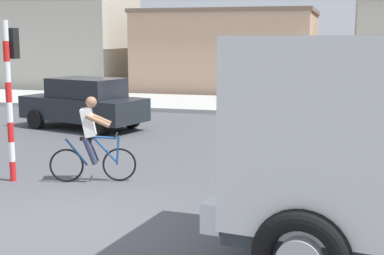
{
  "coord_description": "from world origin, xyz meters",
  "views": [
    {
      "loc": [
        4.09,
        -7.27,
        2.89
      ],
      "look_at": [
        1.37,
        2.5,
        1.2
      ],
      "focal_mm": 51.33,
      "sensor_mm": 36.0,
      "label": 1
    }
  ],
  "objects_px": {
    "car_red_near": "(84,103)",
    "traffic_light_pole": "(10,78)",
    "pedestrian_near_kerb": "(285,99)",
    "cyclist": "(92,139)"
  },
  "relations": [
    {
      "from": "cyclist",
      "to": "traffic_light_pole",
      "type": "relative_size",
      "value": 0.54
    },
    {
      "from": "cyclist",
      "to": "pedestrian_near_kerb",
      "type": "bearing_deg",
      "value": 70.88
    },
    {
      "from": "traffic_light_pole",
      "to": "pedestrian_near_kerb",
      "type": "relative_size",
      "value": 1.98
    },
    {
      "from": "pedestrian_near_kerb",
      "to": "traffic_light_pole",
      "type": "bearing_deg",
      "value": -117.27
    },
    {
      "from": "car_red_near",
      "to": "pedestrian_near_kerb",
      "type": "height_order",
      "value": "pedestrian_near_kerb"
    },
    {
      "from": "pedestrian_near_kerb",
      "to": "car_red_near",
      "type": "bearing_deg",
      "value": -156.02
    },
    {
      "from": "car_red_near",
      "to": "pedestrian_near_kerb",
      "type": "xyz_separation_m",
      "value": [
        6.0,
        2.67,
        0.03
      ]
    },
    {
      "from": "car_red_near",
      "to": "traffic_light_pole",
      "type": "bearing_deg",
      "value": -76.34
    },
    {
      "from": "traffic_light_pole",
      "to": "car_red_near",
      "type": "xyz_separation_m",
      "value": [
        -1.48,
        6.09,
        -1.25
      ]
    },
    {
      "from": "traffic_light_pole",
      "to": "car_red_near",
      "type": "distance_m",
      "value": 6.39
    }
  ]
}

